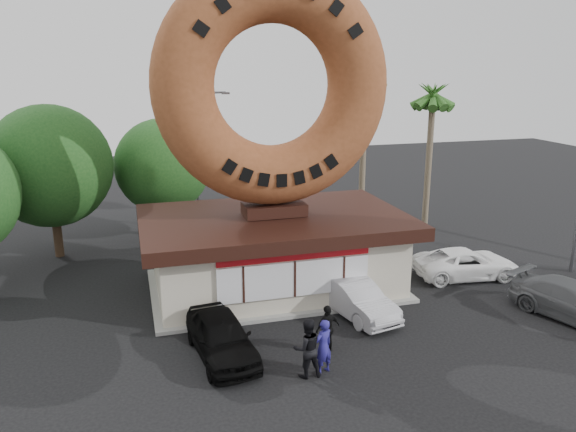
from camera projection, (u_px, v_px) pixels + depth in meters
The scene contains 15 objects.
ground at pixel (319, 352), 19.13m from camera, with size 90.00×90.00×0.00m, color black.
donut_shop at pixel (274, 249), 24.20m from camera, with size 11.20×7.20×3.80m.
giant_donut at pixel (273, 86), 22.39m from camera, with size 9.68×9.68×2.47m, color brown.
tree_west at pixel (50, 166), 27.41m from camera, with size 6.00×6.00×7.65m.
tree_mid at pixel (163, 166), 30.89m from camera, with size 5.20×5.20×6.63m.
palm_near at pixel (365, 83), 31.86m from camera, with size 2.60×2.60×9.75m.
palm_far at pixel (433, 100), 31.65m from camera, with size 2.60×2.60×8.75m.
street_lamp at pixel (199, 153), 32.27m from camera, with size 2.11×0.20×8.00m.
person_left at pixel (323, 346), 17.68m from camera, with size 0.66×0.43×1.82m, color navy.
person_center at pixel (307, 348), 17.46m from camera, with size 0.94×0.73×1.94m, color black.
person_right at pixel (328, 329), 19.01m from camera, with size 0.98×0.41×1.68m, color black.
car_black at pixel (222, 336), 18.70m from camera, with size 1.73×4.31×1.47m, color black.
car_silver at pixel (355, 298), 21.84m from camera, with size 1.48×4.24×1.40m, color #AAAAAF.
car_grey at pixel (575, 302), 21.43m from camera, with size 2.00×4.93×1.43m, color #525457.
car_white at pixel (466, 263), 25.66m from camera, with size 2.21×4.79×1.33m, color white.
Camera 1 is at (-5.77, -16.24, 9.57)m, focal length 35.00 mm.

